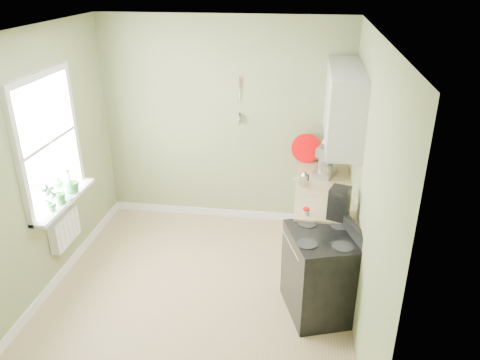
# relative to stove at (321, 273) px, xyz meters

# --- Properties ---
(floor) EXTENTS (3.20, 3.60, 0.02)m
(floor) POSITION_rel_stove_xyz_m (-1.28, 0.01, -0.46)
(floor) COLOR #A2835A
(floor) RESTS_ON ground
(ceiling) EXTENTS (3.20, 3.60, 0.02)m
(ceiling) POSITION_rel_stove_xyz_m (-1.28, 0.01, 2.26)
(ceiling) COLOR white
(ceiling) RESTS_ON wall_back
(wall_back) EXTENTS (3.20, 0.02, 2.70)m
(wall_back) POSITION_rel_stove_xyz_m (-1.28, 1.82, 0.90)
(wall_back) COLOR gray
(wall_back) RESTS_ON floor
(wall_left) EXTENTS (0.02, 3.60, 2.70)m
(wall_left) POSITION_rel_stove_xyz_m (-2.89, 0.01, 0.90)
(wall_left) COLOR gray
(wall_left) RESTS_ON floor
(wall_right) EXTENTS (0.02, 3.60, 2.70)m
(wall_right) POSITION_rel_stove_xyz_m (0.33, 0.01, 0.90)
(wall_right) COLOR gray
(wall_right) RESTS_ON floor
(base_cabinets) EXTENTS (0.60, 1.60, 0.87)m
(base_cabinets) POSITION_rel_stove_xyz_m (0.02, 1.01, -0.01)
(base_cabinets) COLOR silver
(base_cabinets) RESTS_ON floor
(countertop) EXTENTS (0.64, 1.60, 0.04)m
(countertop) POSITION_rel_stove_xyz_m (0.01, 1.01, 0.44)
(countertop) COLOR tan
(countertop) RESTS_ON base_cabinets
(upper_cabinets) EXTENTS (0.35, 1.40, 0.80)m
(upper_cabinets) POSITION_rel_stove_xyz_m (0.15, 1.11, 1.40)
(upper_cabinets) COLOR silver
(upper_cabinets) RESTS_ON wall_right
(window) EXTENTS (0.06, 1.14, 1.44)m
(window) POSITION_rel_stove_xyz_m (-2.86, 0.31, 1.10)
(window) COLOR white
(window) RESTS_ON wall_left
(window_sill) EXTENTS (0.18, 1.14, 0.04)m
(window_sill) POSITION_rel_stove_xyz_m (-2.79, 0.31, 0.43)
(window_sill) COLOR white
(window_sill) RESTS_ON wall_left
(radiator) EXTENTS (0.12, 0.50, 0.35)m
(radiator) POSITION_rel_stove_xyz_m (-2.82, 0.26, 0.10)
(radiator) COLOR white
(radiator) RESTS_ON wall_left
(wall_utensils) EXTENTS (0.02, 0.14, 0.58)m
(wall_utensils) POSITION_rel_stove_xyz_m (-1.08, 1.79, 1.12)
(wall_utensils) COLOR tan
(wall_utensils) RESTS_ON wall_back
(stove) EXTENTS (0.84, 0.88, 1.00)m
(stove) POSITION_rel_stove_xyz_m (0.00, 0.00, 0.00)
(stove) COLOR black
(stove) RESTS_ON floor
(stand_mixer) EXTENTS (0.31, 0.38, 0.42)m
(stand_mixer) POSITION_rel_stove_xyz_m (0.02, 1.35, 0.64)
(stand_mixer) COLOR #B2B2B7
(stand_mixer) RESTS_ON countertop
(kettle) EXTENTS (0.17, 0.10, 0.17)m
(kettle) POSITION_rel_stove_xyz_m (-0.23, 1.01, 0.55)
(kettle) COLOR silver
(kettle) RESTS_ON countertop
(coffee_maker) EXTENTS (0.24, 0.25, 0.32)m
(coffee_maker) POSITION_rel_stove_xyz_m (0.13, 0.31, 0.61)
(coffee_maker) COLOR black
(coffee_maker) RESTS_ON countertop
(red_tray) EXTENTS (0.38, 0.09, 0.38)m
(red_tray) POSITION_rel_stove_xyz_m (-0.21, 1.73, 0.65)
(red_tray) COLOR #C00104
(red_tray) RESTS_ON countertop
(jar) EXTENTS (0.07, 0.07, 0.08)m
(jar) POSITION_rel_stove_xyz_m (-0.18, 0.31, 0.50)
(jar) COLOR #B2A991
(jar) RESTS_ON countertop
(plant_a) EXTENTS (0.18, 0.20, 0.31)m
(plant_a) POSITION_rel_stove_xyz_m (-2.78, 0.04, 0.60)
(plant_a) COLOR #2A682F
(plant_a) RESTS_ON window_sill
(plant_b) EXTENTS (0.20, 0.20, 0.28)m
(plant_b) POSITION_rel_stove_xyz_m (-2.78, 0.22, 0.59)
(plant_b) COLOR #2A682F
(plant_b) RESTS_ON window_sill
(plant_c) EXTENTS (0.22, 0.22, 0.31)m
(plant_c) POSITION_rel_stove_xyz_m (-2.78, 0.48, 0.61)
(plant_c) COLOR #2A682F
(plant_c) RESTS_ON window_sill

